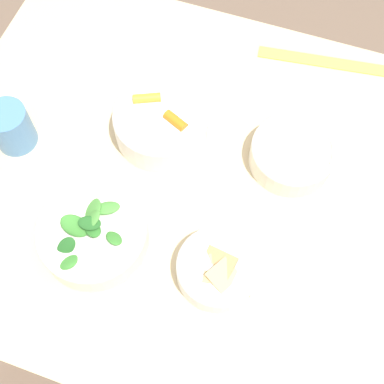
{
  "coord_description": "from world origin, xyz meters",
  "views": [
    {
      "loc": [
        0.09,
        -0.43,
        1.63
      ],
      "look_at": [
        -0.04,
        -0.04,
        0.78
      ],
      "focal_mm": 50.0,
      "sensor_mm": 36.0,
      "label": 1
    }
  ],
  "objects_px": {
    "bowl_beans_hotdog": "(292,155)",
    "bowl_cookies": "(218,269)",
    "bowl_carrots": "(161,123)",
    "bowl_greens": "(93,234)",
    "ruler": "(323,61)",
    "cup": "(11,127)"
  },
  "relations": [
    {
      "from": "bowl_beans_hotdog",
      "to": "bowl_cookies",
      "type": "relative_size",
      "value": 1.12
    },
    {
      "from": "bowl_carrots",
      "to": "bowl_cookies",
      "type": "height_order",
      "value": "bowl_carrots"
    },
    {
      "from": "bowl_greens",
      "to": "ruler",
      "type": "bearing_deg",
      "value": 60.89
    },
    {
      "from": "bowl_greens",
      "to": "bowl_carrots",
      "type": "bearing_deg",
      "value": 82.13
    },
    {
      "from": "bowl_beans_hotdog",
      "to": "cup",
      "type": "height_order",
      "value": "cup"
    },
    {
      "from": "bowl_carrots",
      "to": "bowl_greens",
      "type": "height_order",
      "value": "bowl_greens"
    },
    {
      "from": "bowl_carrots",
      "to": "bowl_greens",
      "type": "xyz_separation_m",
      "value": [
        -0.03,
        -0.24,
        -0.01
      ]
    },
    {
      "from": "cup",
      "to": "bowl_beans_hotdog",
      "type": "bearing_deg",
      "value": 13.9
    },
    {
      "from": "bowl_carrots",
      "to": "bowl_beans_hotdog",
      "type": "distance_m",
      "value": 0.25
    },
    {
      "from": "bowl_carrots",
      "to": "bowl_cookies",
      "type": "relative_size",
      "value": 1.27
    },
    {
      "from": "bowl_beans_hotdog",
      "to": "cup",
      "type": "xyz_separation_m",
      "value": [
        -0.51,
        -0.12,
        0.02
      ]
    },
    {
      "from": "bowl_cookies",
      "to": "bowl_beans_hotdog",
      "type": "bearing_deg",
      "value": 76.4
    },
    {
      "from": "bowl_beans_hotdog",
      "to": "bowl_cookies",
      "type": "distance_m",
      "value": 0.26
    },
    {
      "from": "bowl_greens",
      "to": "bowl_beans_hotdog",
      "type": "distance_m",
      "value": 0.39
    },
    {
      "from": "bowl_carrots",
      "to": "bowl_cookies",
      "type": "distance_m",
      "value": 0.3
    },
    {
      "from": "bowl_greens",
      "to": "bowl_cookies",
      "type": "distance_m",
      "value": 0.22
    },
    {
      "from": "bowl_carrots",
      "to": "ruler",
      "type": "bearing_deg",
      "value": 47.0
    },
    {
      "from": "bowl_greens",
      "to": "bowl_beans_hotdog",
      "type": "bearing_deg",
      "value": 43.21
    },
    {
      "from": "bowl_carrots",
      "to": "ruler",
      "type": "height_order",
      "value": "bowl_carrots"
    },
    {
      "from": "bowl_cookies",
      "to": "cup",
      "type": "bearing_deg",
      "value": 163.98
    },
    {
      "from": "bowl_carrots",
      "to": "bowl_beans_hotdog",
      "type": "xyz_separation_m",
      "value": [
        0.25,
        0.02,
        -0.01
      ]
    },
    {
      "from": "bowl_carrots",
      "to": "ruler",
      "type": "xyz_separation_m",
      "value": [
        0.25,
        0.27,
        -0.04
      ]
    }
  ]
}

